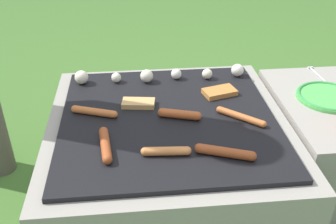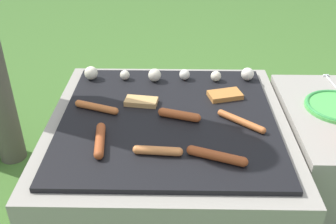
{
  "view_description": "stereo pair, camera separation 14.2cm",
  "coord_description": "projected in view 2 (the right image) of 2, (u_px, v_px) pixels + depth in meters",
  "views": [
    {
      "loc": [
        -0.12,
        -1.2,
        1.12
      ],
      "look_at": [
        0.0,
        0.0,
        0.38
      ],
      "focal_mm": 42.0,
      "sensor_mm": 36.0,
      "label": 1
    },
    {
      "loc": [
        0.02,
        -1.2,
        1.12
      ],
      "look_at": [
        0.0,
        0.0,
        0.38
      ],
      "focal_mm": 42.0,
      "sensor_mm": 36.0,
      "label": 2
    }
  ],
  "objects": [
    {
      "name": "bread_slice_center",
      "position": [
        225.0,
        95.0,
        1.54
      ],
      "size": [
        0.14,
        0.11,
        0.02
      ],
      "color": "#B27033",
      "rests_on": "grill"
    },
    {
      "name": "sausage_front_right",
      "position": [
        100.0,
        140.0,
        1.28
      ],
      "size": [
        0.05,
        0.18,
        0.03
      ],
      "color": "#93421E",
      "rests_on": "grill"
    },
    {
      "name": "ground_plane",
      "position": [
        168.0,
        190.0,
        1.62
      ],
      "size": [
        14.0,
        14.0,
        0.0
      ],
      "primitive_type": "plane",
      "color": "#3D6628"
    },
    {
      "name": "grill",
      "position": [
        168.0,
        156.0,
        1.52
      ],
      "size": [
        0.88,
        0.88,
        0.36
      ],
      "color": "gray",
      "rests_on": "ground_plane"
    },
    {
      "name": "bread_slice_right",
      "position": [
        141.0,
        102.0,
        1.5
      ],
      "size": [
        0.13,
        0.08,
        0.02
      ],
      "color": "tan",
      "rests_on": "grill"
    },
    {
      "name": "sausage_back_right",
      "position": [
        241.0,
        121.0,
        1.38
      ],
      "size": [
        0.15,
        0.14,
        0.02
      ],
      "color": "#B7602D",
      "rests_on": "grill"
    },
    {
      "name": "fork_utensil",
      "position": [
        332.0,
        83.0,
        1.65
      ],
      "size": [
        0.02,
        0.17,
        0.01
      ],
      "color": "silver",
      "rests_on": "side_ledge"
    },
    {
      "name": "sausage_mid_right",
      "position": [
        217.0,
        156.0,
        1.21
      ],
      "size": [
        0.19,
        0.09,
        0.03
      ],
      "color": "#93421E",
      "rests_on": "grill"
    },
    {
      "name": "sausage_back_left",
      "position": [
        96.0,
        107.0,
        1.46
      ],
      "size": [
        0.17,
        0.08,
        0.03
      ],
      "color": "#B7602D",
      "rests_on": "grill"
    },
    {
      "name": "side_ledge",
      "position": [
        330.0,
        151.0,
        1.55
      ],
      "size": [
        0.38,
        0.62,
        0.36
      ],
      "color": "gray",
      "rests_on": "ground_plane"
    },
    {
      "name": "sausage_back_center",
      "position": [
        158.0,
        151.0,
        1.23
      ],
      "size": [
        0.16,
        0.04,
        0.03
      ],
      "color": "#C6753D",
      "rests_on": "grill"
    },
    {
      "name": "mushroom_row",
      "position": [
        166.0,
        74.0,
        1.66
      ],
      "size": [
        0.72,
        0.07,
        0.06
      ],
      "color": "beige",
      "rests_on": "grill"
    },
    {
      "name": "sausage_front_center",
      "position": [
        179.0,
        115.0,
        1.41
      ],
      "size": [
        0.15,
        0.07,
        0.03
      ],
      "color": "#A34C23",
      "rests_on": "grill"
    }
  ]
}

